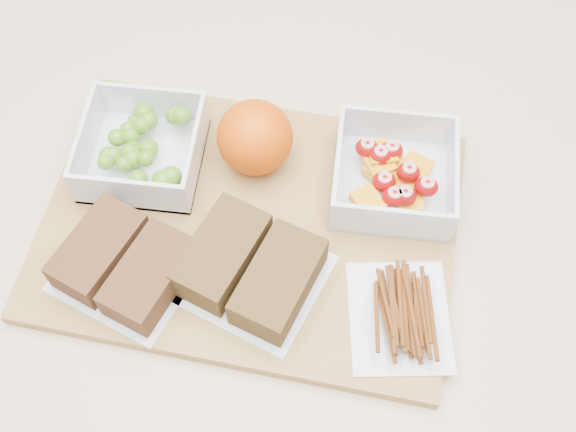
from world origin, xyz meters
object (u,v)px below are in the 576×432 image
sandwich_bag_center (250,268)px  pretzel_bag (401,313)px  sandwich_bag_left (125,264)px  grape_container (143,148)px  orange (255,138)px  fruit_container (393,176)px  cutting_board (250,225)px

sandwich_bag_center → pretzel_bag: 0.15m
sandwich_bag_left → grape_container: bearing=94.6°
sandwich_bag_center → pretzel_bag: bearing=-9.7°
grape_container → pretzel_bag: 0.32m
grape_container → sandwich_bag_center: (0.13, -0.12, -0.00)m
orange → pretzel_bag: size_ratio=0.63×
fruit_container → orange: orange is taller
cutting_board → sandwich_bag_center: bearing=-75.6°
fruit_container → sandwich_bag_left: bearing=-152.7°
orange → sandwich_bag_left: bearing=-125.8°
cutting_board → fruit_container: 0.16m
pretzel_bag → orange: bearing=134.5°
sandwich_bag_center → grape_container: bearing=136.8°
fruit_container → sandwich_bag_left: fruit_container is taller
cutting_board → pretzel_bag: 0.18m
cutting_board → orange: bearing=97.4°
orange → sandwich_bag_center: size_ratio=0.47×
sandwich_bag_left → sandwich_bag_center: size_ratio=0.94×
cutting_board → fruit_container: size_ratio=3.42×
fruit_container → pretzel_bag: 0.15m
fruit_container → sandwich_bag_center: 0.18m
grape_container → fruit_container: (0.26, -0.00, -0.00)m
fruit_container → sandwich_bag_center: size_ratio=0.73×
grape_container → pretzel_bag: (0.28, -0.15, -0.01)m
grape_container → sandwich_bag_center: grape_container is taller
grape_container → cutting_board: bearing=-27.2°
orange → sandwich_bag_center: bearing=-84.1°
sandwich_bag_left → pretzel_bag: 0.27m
cutting_board → sandwich_bag_center: sandwich_bag_center is taller
pretzel_bag → grape_container: bearing=151.8°
cutting_board → orange: orange is taller
sandwich_bag_center → pretzel_bag: size_ratio=1.33×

